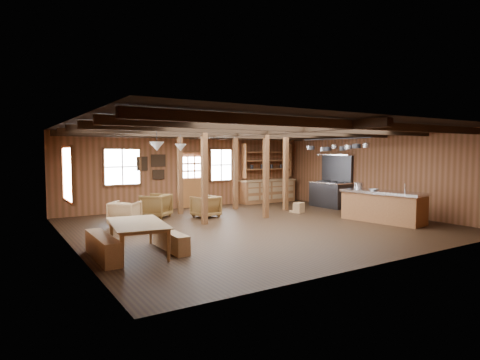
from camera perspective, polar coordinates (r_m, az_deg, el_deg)
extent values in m
cube|color=black|center=(11.60, 2.55, -6.54)|extent=(10.00, 9.00, 0.02)
cube|color=black|center=(11.42, 2.59, 7.51)|extent=(10.00, 9.00, 0.02)
cube|color=brown|center=(9.52, -23.08, -0.60)|extent=(0.02, 9.00, 2.80)
cube|color=brown|center=(14.85, 18.68, 1.05)|extent=(0.02, 9.00, 2.80)
cube|color=brown|center=(15.35, -7.05, 1.32)|extent=(10.00, 0.02, 2.80)
cube|color=brown|center=(8.14, 20.93, -1.27)|extent=(10.00, 0.02, 2.80)
cube|color=black|center=(8.77, 15.82, 7.57)|extent=(9.80, 0.12, 0.18)
cube|color=black|center=(9.84, 9.28, 7.27)|extent=(9.80, 0.12, 0.18)
cube|color=black|center=(11.01, 4.08, 6.96)|extent=(9.80, 0.12, 0.18)
cube|color=black|center=(12.25, -0.09, 6.67)|extent=(9.80, 0.12, 0.18)
cube|color=black|center=(13.55, -3.47, 6.40)|extent=(9.80, 0.12, 0.18)
cube|color=black|center=(14.70, -5.91, 6.20)|extent=(9.80, 0.12, 0.18)
cube|color=black|center=(11.42, 2.59, 6.86)|extent=(0.18, 8.82, 0.18)
cube|color=#412312|center=(11.67, -5.09, 0.50)|extent=(0.15, 0.15, 2.80)
cube|color=#412312|center=(13.74, -8.51, 0.99)|extent=(0.15, 0.15, 2.80)
cube|color=#412312|center=(12.82, 3.71, 0.82)|extent=(0.15, 0.15, 2.80)
cube|color=#412312|center=(14.76, -0.66, 1.24)|extent=(0.15, 0.15, 2.80)
cube|color=#412312|center=(14.58, 6.51, 1.18)|extent=(0.15, 0.15, 2.80)
cube|color=brown|center=(15.35, -6.93, -1.86)|extent=(0.90, 0.06, 1.10)
cube|color=#412312|center=(15.11, -8.59, -0.07)|extent=(0.06, 0.08, 2.10)
cube|color=#412312|center=(15.52, -5.34, 0.07)|extent=(0.06, 0.08, 2.10)
cube|color=#412312|center=(15.27, -6.98, 4.01)|extent=(1.02, 0.08, 0.06)
cube|color=white|center=(15.29, -6.96, 1.87)|extent=(0.84, 0.02, 0.90)
cube|color=white|center=(14.38, -16.40, 1.81)|extent=(1.20, 0.02, 1.20)
cube|color=#412312|center=(14.38, -16.40, 1.81)|extent=(1.32, 0.06, 1.32)
cube|color=white|center=(15.89, -2.72, 2.16)|extent=(0.90, 0.02, 1.20)
cube|color=#412312|center=(15.89, -2.72, 2.16)|extent=(1.02, 0.06, 1.32)
cube|color=white|center=(10.01, -23.28, 0.75)|extent=(0.02, 1.20, 1.20)
cube|color=#412312|center=(10.01, -23.28, 0.75)|extent=(0.14, 1.24, 1.32)
cube|color=white|center=(14.78, -11.55, 2.72)|extent=(0.50, 0.03, 0.40)
cube|color=black|center=(14.77, -11.54, 2.72)|extent=(0.55, 0.02, 0.45)
cube|color=white|center=(14.59, -13.76, 2.27)|extent=(0.35, 0.03, 0.45)
cube|color=black|center=(14.58, -13.75, 2.27)|extent=(0.40, 0.02, 0.50)
cube|color=white|center=(14.80, -11.53, 0.78)|extent=(0.40, 0.03, 0.30)
cube|color=black|center=(14.79, -11.51, 0.78)|extent=(0.45, 0.02, 0.35)
cube|color=brown|center=(16.88, 3.95, -1.65)|extent=(2.50, 0.55, 0.90)
cube|color=olive|center=(16.82, 4.00, -0.03)|extent=(2.55, 0.60, 0.06)
cube|color=brown|center=(16.85, 3.87, 1.58)|extent=(2.30, 0.35, 0.04)
cube|color=brown|center=(16.84, 3.87, 2.77)|extent=(2.30, 0.35, 0.04)
cube|color=brown|center=(16.84, 3.88, 3.96)|extent=(2.30, 0.35, 0.04)
cube|color=brown|center=(16.19, 0.57, 2.73)|extent=(0.04, 0.35, 1.40)
cube|color=brown|center=(17.54, 6.92, 2.79)|extent=(0.04, 0.35, 1.40)
cylinder|color=#29292B|center=(10.02, -11.77, 6.58)|extent=(0.02, 0.02, 0.45)
cone|color=white|center=(10.01, -11.74, 4.72)|extent=(0.36, 0.36, 0.22)
cylinder|color=#29292B|center=(12.43, -8.47, 6.10)|extent=(0.02, 0.02, 0.45)
cone|color=white|center=(12.42, -8.45, 4.60)|extent=(0.36, 0.36, 0.22)
cylinder|color=#29292B|center=(13.78, 13.34, 5.72)|extent=(0.04, 3.00, 0.04)
cylinder|color=#29292B|center=(12.84, 17.51, 5.41)|extent=(0.01, 0.01, 0.17)
cylinder|color=silver|center=(12.83, 17.50, 4.72)|extent=(0.20, 0.20, 0.14)
cylinder|color=#29292B|center=(13.03, 16.25, 5.37)|extent=(0.01, 0.01, 0.19)
cylinder|color=#29292B|center=(13.02, 16.24, 4.65)|extent=(0.26, 0.26, 0.14)
cylinder|color=#29292B|center=(13.27, 15.23, 5.29)|extent=(0.01, 0.01, 0.22)
cylinder|color=silver|center=(13.27, 15.22, 4.52)|extent=(0.28, 0.28, 0.14)
cylinder|color=#29292B|center=(13.56, 14.40, 5.19)|extent=(0.01, 0.01, 0.26)
cylinder|color=#29292B|center=(13.55, 14.38, 4.35)|extent=(0.22, 0.22, 0.14)
cylinder|color=#29292B|center=(13.78, 13.33, 5.32)|extent=(0.01, 0.01, 0.19)
cylinder|color=silver|center=(13.78, 13.32, 4.63)|extent=(0.21, 0.21, 0.14)
cylinder|color=#29292B|center=(14.02, 12.33, 5.17)|extent=(0.01, 0.01, 0.26)
cylinder|color=#29292B|center=(14.01, 12.32, 4.34)|extent=(0.26, 0.26, 0.14)
cylinder|color=#29292B|center=(14.33, 11.67, 5.14)|extent=(0.01, 0.01, 0.27)
cylinder|color=silver|center=(14.32, 11.66, 4.31)|extent=(0.18, 0.18, 0.14)
cylinder|color=#29292B|center=(14.45, 10.23, 5.24)|extent=(0.01, 0.01, 0.22)
cylinder|color=#29292B|center=(14.45, 10.22, 4.52)|extent=(0.19, 0.19, 0.14)
cylinder|color=#29292B|center=(14.82, 9.84, 5.24)|extent=(0.01, 0.01, 0.21)
cylinder|color=silver|center=(14.82, 9.83, 4.56)|extent=(0.20, 0.20, 0.14)
cube|color=brown|center=(12.89, 19.65, -3.73)|extent=(1.18, 2.50, 0.86)
cube|color=silver|center=(12.83, 19.70, -1.65)|extent=(1.28, 2.61, 0.08)
cylinder|color=#29292B|center=(12.47, 21.86, -1.86)|extent=(0.44, 0.44, 0.06)
cylinder|color=silver|center=(12.62, 22.41, -1.12)|extent=(0.03, 0.03, 0.30)
cube|color=olive|center=(14.12, 8.37, -3.91)|extent=(0.47, 0.39, 0.36)
cube|color=#29292B|center=(15.79, 12.76, -2.09)|extent=(0.82, 1.54, 0.92)
cube|color=silver|center=(15.75, 12.79, -0.35)|extent=(0.84, 1.56, 0.04)
cube|color=#29292B|center=(15.94, 13.63, 1.65)|extent=(0.12, 1.54, 1.03)
cube|color=silver|center=(15.84, 13.36, 3.50)|extent=(0.40, 1.64, 0.05)
imported|color=olive|center=(8.63, -14.08, -8.03)|extent=(1.30, 2.01, 0.66)
cube|color=olive|center=(8.45, -18.97, -9.04)|extent=(0.32, 1.71, 0.47)
cube|color=olive|center=(8.88, -9.84, -8.47)|extent=(0.27, 1.46, 0.40)
imported|color=brown|center=(13.21, -11.88, -3.61)|extent=(1.17, 1.17, 0.76)
imported|color=brown|center=(13.02, -4.91, -3.78)|extent=(0.87, 0.89, 0.70)
imported|color=#9B7346|center=(12.00, -16.05, -4.58)|extent=(1.07, 1.08, 0.70)
cylinder|color=silver|center=(13.51, 16.55, -0.73)|extent=(0.31, 0.31, 0.19)
imported|color=silver|center=(12.70, 18.48, -1.34)|extent=(0.28, 0.28, 0.07)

